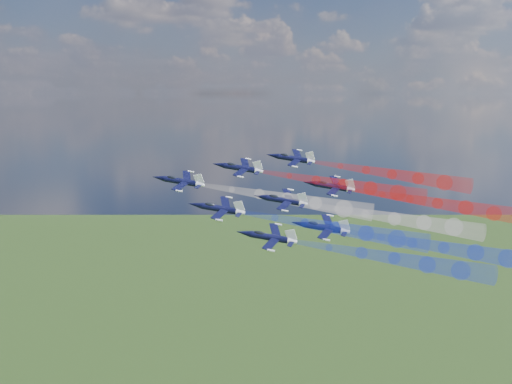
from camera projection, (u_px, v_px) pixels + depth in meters
jet_lead at (181, 181)px, 155.80m from camera, size 17.81×17.38×8.97m
trail_lead at (287, 199)px, 152.73m from camera, size 35.96×29.87×11.58m
jet_inner_left at (219, 209)px, 144.41m from camera, size 17.81×17.38×8.97m
trail_inner_left at (335, 228)px, 141.35m from camera, size 35.96×29.87×11.58m
jet_inner_right at (240, 168)px, 162.66m from camera, size 17.81×17.38×8.97m
trail_inner_right at (343, 184)px, 159.60m from camera, size 35.96×29.87×11.58m
jet_outer_left at (269, 237)px, 135.79m from camera, size 17.81×17.38×8.97m
trail_outer_left at (394, 258)px, 132.72m from camera, size 35.96×29.87×11.58m
jet_center_third at (283, 200)px, 152.09m from camera, size 17.81×17.38×8.97m
trail_center_third at (394, 218)px, 149.02m from camera, size 35.96×29.87×11.58m
jet_outer_right at (293, 159)px, 170.76m from camera, size 17.81×17.38×8.97m
trail_outer_right at (392, 174)px, 167.70m from camera, size 35.96×29.87×11.58m
jet_rear_left at (323, 228)px, 141.80m from camera, size 17.81×17.38×8.97m
trail_rear_left at (444, 248)px, 138.74m from camera, size 35.96×29.87×11.58m
jet_rear_right at (331, 186)px, 160.64m from camera, size 17.81×17.38×8.97m
trail_rear_right at (438, 203)px, 157.57m from camera, size 35.96×29.87×11.58m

